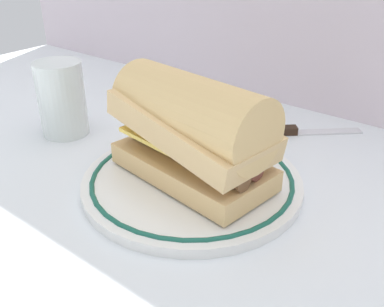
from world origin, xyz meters
name	(u,v)px	position (x,y,z in m)	size (l,w,h in m)	color
ground_plane	(184,191)	(0.00, 0.00, 0.00)	(1.50, 1.50, 0.00)	silver
plate	(192,180)	(0.00, 0.02, 0.01)	(0.27, 0.27, 0.01)	white
sausage_sandwich	(192,128)	(0.00, 0.02, 0.08)	(0.21, 0.12, 0.13)	#DEB373
drinking_glass	(62,103)	(-0.25, 0.02, 0.05)	(0.07, 0.07, 0.11)	silver
butter_knife	(302,131)	(0.04, 0.24, 0.00)	(0.13, 0.12, 0.01)	silver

